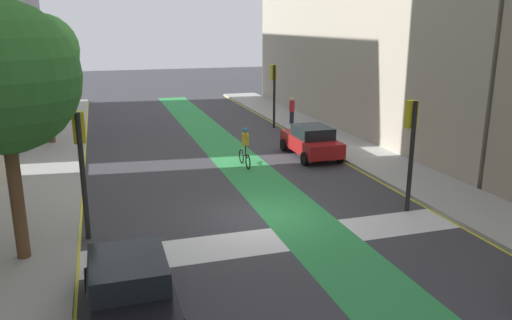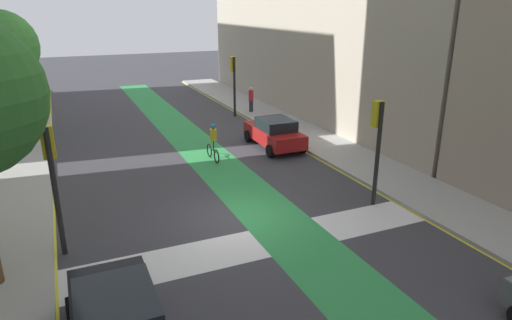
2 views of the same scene
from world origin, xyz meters
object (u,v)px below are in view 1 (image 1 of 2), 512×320
traffic_signal_far_right (274,84)px  cyclist_in_lane (245,146)px  traffic_signal_near_left (81,151)px  car_red_right_far (311,141)px  car_black_left_near (130,287)px  pedestrian_sidewalk_right_a (292,110)px  traffic_signal_near_right (411,134)px  street_tree_far (43,50)px  street_tree_near (1,78)px

traffic_signal_far_right → cyclist_in_lane: traffic_signal_far_right is taller
traffic_signal_near_left → car_red_right_far: (10.58, 7.06, -1.98)m
traffic_signal_near_left → car_black_left_near: 5.53m
traffic_signal_far_right → cyclist_in_lane: size_ratio=2.14×
pedestrian_sidewalk_right_a → cyclist_in_lane: bearing=-123.5°
traffic_signal_far_right → pedestrian_sidewalk_right_a: size_ratio=2.33×
car_black_left_near → cyclist_in_lane: 12.83m
car_black_left_near → cyclist_in_lane: bearing=62.4°
traffic_signal_far_right → cyclist_in_lane: (-4.30, -8.34, -1.82)m
traffic_signal_near_right → car_black_left_near: size_ratio=0.93×
car_black_left_near → street_tree_far: street_tree_far is taller
traffic_signal_far_right → street_tree_near: bearing=-129.1°
cyclist_in_lane → street_tree_near: street_tree_near is taller
traffic_signal_near_left → cyclist_in_lane: 9.53m
street_tree_far → cyclist_in_lane: bearing=-39.4°
traffic_signal_near_right → cyclist_in_lane: traffic_signal_near_right is taller
traffic_signal_near_right → car_red_right_far: bearing=91.8°
traffic_signal_near_left → car_red_right_far: traffic_signal_near_left is taller
car_black_left_near → street_tree_near: (-2.66, 3.82, 4.31)m
cyclist_in_lane → street_tree_near: (-8.61, -7.55, 4.14)m
traffic_signal_near_left → pedestrian_sidewalk_right_a: bearing=49.7°
traffic_signal_near_left → car_black_left_near: size_ratio=0.94×
traffic_signal_near_right → pedestrian_sidewalk_right_a: (1.71, 15.63, -1.75)m
car_red_right_far → cyclist_in_lane: size_ratio=2.28×
pedestrian_sidewalk_right_a → street_tree_far: size_ratio=0.25×
traffic_signal_near_left → traffic_signal_near_right: bearing=-4.5°
pedestrian_sidewalk_right_a → street_tree_far: 15.13m
car_red_right_far → street_tree_far: size_ratio=0.62×
traffic_signal_near_left → traffic_signal_far_right: bearing=52.5°
traffic_signal_near_right → street_tree_near: (-12.52, -0.40, 2.35)m
car_red_right_far → traffic_signal_far_right: bearing=85.1°
street_tree_far → car_red_right_far: bearing=-27.6°
traffic_signal_near_left → street_tree_near: street_tree_near is taller
car_red_right_far → traffic_signal_near_right: bearing=-88.2°
traffic_signal_far_right → car_red_right_far: bearing=-94.9°
traffic_signal_near_right → pedestrian_sidewalk_right_a: traffic_signal_near_right is taller
car_red_right_far → street_tree_near: bearing=-145.9°
street_tree_near → traffic_signal_near_left: bearing=36.5°
traffic_signal_near_left → street_tree_near: bearing=-143.5°
car_red_right_far → car_black_left_near: same height
street_tree_far → pedestrian_sidewalk_right_a: bearing=4.5°
car_red_right_far → street_tree_far: 14.82m
traffic_signal_far_right → cyclist_in_lane: 9.56m
traffic_signal_near_left → street_tree_far: street_tree_far is taller
traffic_signal_near_right → street_tree_far: street_tree_far is taller
traffic_signal_near_right → street_tree_far: 19.48m
street_tree_near → traffic_signal_far_right: bearing=50.9°
car_red_right_far → car_black_left_near: (-9.60, -12.13, 0.00)m
traffic_signal_near_right → cyclist_in_lane: bearing=118.6°
street_tree_far → street_tree_near: bearing=-88.8°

